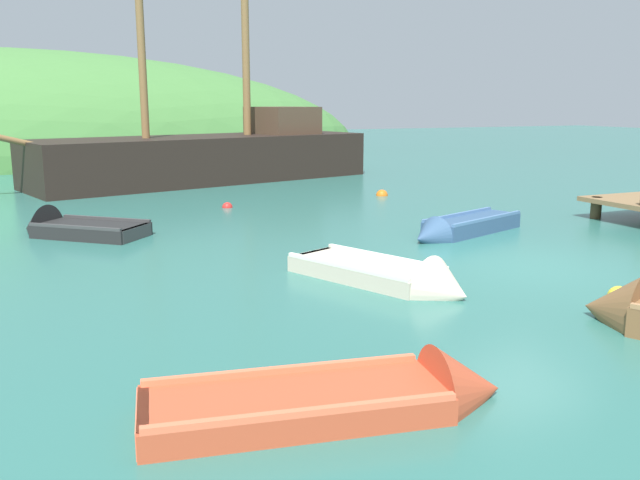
% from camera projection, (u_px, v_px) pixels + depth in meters
% --- Properties ---
extents(ground_plane, '(120.00, 120.00, 0.00)m').
position_uv_depth(ground_plane, '(523.00, 267.00, 12.69)').
color(ground_plane, '#2D6B60').
extents(shore_hill, '(42.08, 18.79, 11.77)m').
position_uv_depth(shore_hill, '(4.00, 159.00, 37.01)').
color(shore_hill, '#477F3D').
rests_on(shore_hill, ground).
extents(sailing_ship, '(15.84, 6.91, 12.21)m').
position_uv_depth(sailing_ship, '(209.00, 164.00, 26.30)').
color(sailing_ship, black).
rests_on(sailing_ship, ground).
extents(rowboat_outer_right, '(3.10, 2.94, 1.20)m').
position_uv_depth(rowboat_outer_right, '(70.00, 231.00, 15.67)').
color(rowboat_outer_right, black).
rests_on(rowboat_outer_right, ground).
extents(rowboat_center, '(2.35, 3.59, 1.09)m').
position_uv_depth(rowboat_center, '(394.00, 280.00, 11.39)').
color(rowboat_center, beige).
rests_on(rowboat_center, ground).
extents(rowboat_near_dock, '(3.61, 2.05, 0.86)m').
position_uv_depth(rowboat_near_dock, '(460.00, 230.00, 15.71)').
color(rowboat_near_dock, '#335175').
rests_on(rowboat_near_dock, ground).
extents(rowboat_far, '(3.82, 1.68, 1.05)m').
position_uv_depth(rowboat_far, '(359.00, 403.00, 6.76)').
color(rowboat_far, '#C64C2D').
rests_on(rowboat_far, ground).
extents(buoy_orange, '(0.40, 0.40, 0.40)m').
position_uv_depth(buoy_orange, '(382.00, 196.00, 22.33)').
color(buoy_orange, orange).
rests_on(buoy_orange, ground).
extents(buoy_yellow, '(0.35, 0.35, 0.35)m').
position_uv_depth(buoy_yellow, '(619.00, 297.00, 10.71)').
color(buoy_yellow, yellow).
rests_on(buoy_yellow, ground).
extents(buoy_red, '(0.31, 0.31, 0.31)m').
position_uv_depth(buoy_red, '(227.00, 207.00, 19.80)').
color(buoy_red, red).
rests_on(buoy_red, ground).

